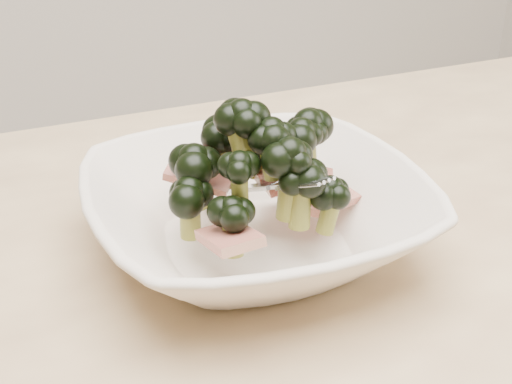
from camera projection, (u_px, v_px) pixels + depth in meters
broccoli_dish at (257, 205)px, 0.53m from camera, size 0.26×0.26×0.12m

